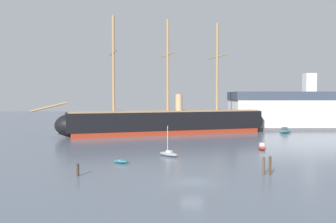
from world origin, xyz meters
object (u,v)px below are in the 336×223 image
motorboat_far_right (285,131)px  dockside_warehouse_right (293,110)px  tall_ship (168,122)px  sailboat_distant_centre (182,128)px  dinghy_far_left (61,132)px  mooring_piling_nearest (264,166)px  sailboat_near_centre (168,154)px  mooring_piling_right_pair (78,170)px  motorboat_mid_right (262,147)px  mooring_piling_left_pair (270,166)px  dinghy_foreground_left (121,161)px

motorboat_far_right → dockside_warehouse_right: size_ratio=0.10×
tall_ship → motorboat_far_right: bearing=2.5°
motorboat_far_right → sailboat_distant_centre: (-27.01, 11.96, -0.21)m
dinghy_far_left → dockside_warehouse_right: size_ratio=0.07×
motorboat_far_right → mooring_piling_nearest: mooring_piling_nearest is taller
sailboat_near_centre → mooring_piling_right_pair: (-11.58, -13.98, 0.34)m
sailboat_distant_centre → dockside_warehouse_right: bearing=3.2°
tall_ship → motorboat_mid_right: tall_ship is taller
mooring_piling_left_pair → motorboat_far_right: bearing=68.0°
sailboat_distant_centre → sailboat_near_centre: bearing=-96.5°
motorboat_far_right → dockside_warehouse_right: dockside_warehouse_right is taller
tall_ship → dinghy_far_left: tall_ship is taller
dockside_warehouse_right → mooring_piling_nearest: bearing=-114.1°
dockside_warehouse_right → tall_ship: bearing=-158.7°
sailboat_near_centre → dockside_warehouse_right: size_ratio=0.12×
dinghy_foreground_left → motorboat_mid_right: size_ratio=0.88×
dinghy_far_left → mooring_piling_left_pair: mooring_piling_left_pair is taller
dinghy_foreground_left → motorboat_far_right: (39.62, 41.53, 0.29)m
sailboat_near_centre → sailboat_distant_centre: (5.42, 47.70, -0.06)m
dinghy_far_left → motorboat_far_right: bearing=-0.2°
sailboat_distant_centre → motorboat_far_right: bearing=-23.9°
motorboat_mid_right → mooring_piling_left_pair: size_ratio=1.25×
motorboat_far_right → mooring_piling_left_pair: 53.73m
sailboat_near_centre → motorboat_far_right: (32.43, 35.75, 0.15)m
dinghy_foreground_left → dockside_warehouse_right: 72.98m
dinghy_far_left → motorboat_far_right: 59.95m
tall_ship → sailboat_distant_centre: size_ratio=14.15×
motorboat_far_right → mooring_piling_nearest: (-20.96, -49.92, 0.55)m
motorboat_far_right → mooring_piling_right_pair: (-44.01, -49.73, 0.19)m
motorboat_mid_right → dockside_warehouse_right: 48.75m
mooring_piling_nearest → mooring_piling_left_pair: size_ratio=0.96×
sailboat_near_centre → mooring_piling_nearest: (11.47, -14.17, 0.70)m
dinghy_far_left → dockside_warehouse_right: (67.50, 13.73, 5.33)m
dinghy_far_left → motorboat_far_right: motorboat_far_right is taller
dinghy_foreground_left → mooring_piling_nearest: size_ratio=1.15×
dinghy_foreground_left → mooring_piling_left_pair: mooring_piling_left_pair is taller
sailboat_distant_centre → mooring_piling_right_pair: 63.99m
motorboat_mid_right → sailboat_near_centre: bearing=-158.9°
motorboat_far_right → mooring_piling_left_pair: (-20.13, -49.81, 0.60)m
tall_ship → sailboat_near_centre: 34.47m
tall_ship → dinghy_foreground_left: (-7.96, -40.13, -2.97)m
motorboat_mid_right → mooring_piling_nearest: size_ratio=1.30×
mooring_piling_right_pair → sailboat_distant_centre: bearing=74.6°
dockside_warehouse_right → motorboat_mid_right: bearing=-117.7°
motorboat_mid_right → dinghy_far_left: size_ratio=1.00×
tall_ship → dinghy_foreground_left: bearing=-101.2°
motorboat_far_right → sailboat_near_centre: bearing=-132.2°
sailboat_near_centre → motorboat_mid_right: bearing=21.1°
sailboat_distant_centre → mooring_piling_nearest: 62.18m
tall_ship → dinghy_far_left: (-28.30, 1.57, -2.93)m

